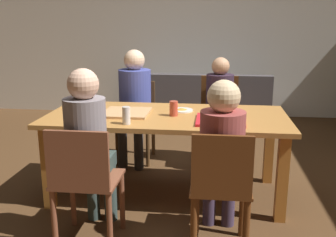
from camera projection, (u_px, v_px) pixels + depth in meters
The scene contains 18 objects.
ground_plane at pixel (167, 193), 3.58m from camera, with size 20.00×20.00×0.00m, color #52351D.
back_wall at pixel (191, 24), 6.29m from camera, with size 7.40×0.12×2.98m, color silver.
dining_table at pixel (167, 125), 3.41m from camera, with size 2.10×0.96×0.75m.
chair_0 at pixel (219, 114), 4.32m from camera, with size 0.43×0.41×0.95m.
person_0 at pixel (219, 104), 4.13m from camera, with size 0.29×0.48×1.18m.
chair_1 at pixel (137, 117), 4.40m from camera, with size 0.40×0.44×0.88m.
person_1 at pixel (134, 97), 4.21m from camera, with size 0.35×0.52×1.25m.
chair_2 at pixel (84, 180), 2.63m from camera, with size 0.44×0.41×0.88m.
person_2 at pixel (89, 141), 2.71m from camera, with size 0.29×0.49×1.25m.
chair_3 at pixel (221, 190), 2.55m from camera, with size 0.40×0.41×0.88m.
person_3 at pixel (222, 150), 2.62m from camera, with size 0.30×0.52×1.19m.
pizza_box_0 at pixel (126, 113), 3.42m from camera, with size 0.40×0.40×0.02m.
pizza_box_1 at pixel (220, 120), 3.16m from camera, with size 0.39×0.39×0.02m.
plate_0 at pixel (78, 106), 3.67m from camera, with size 0.22×0.22×0.03m.
plate_1 at pixel (182, 110), 3.53m from camera, with size 0.21×0.21×0.03m.
drinking_glass_0 at pixel (126, 115), 3.07m from camera, with size 0.06×0.06×0.14m, color silver.
drinking_glass_1 at pixel (174, 108), 3.33m from camera, with size 0.07×0.07×0.13m, color #BE4732.
couch at pixel (198, 105), 5.96m from camera, with size 2.13×0.81×0.79m.
Camera 1 is at (0.40, -3.27, 1.56)m, focal length 41.26 mm.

